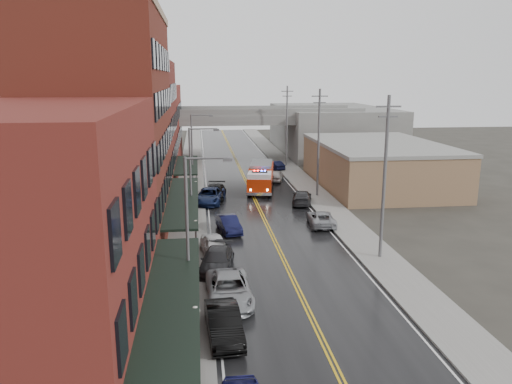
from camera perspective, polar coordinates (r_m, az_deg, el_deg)
road at (r=50.98m, az=0.41°, el=-2.01°), size 11.00×160.00×0.02m
sidewalk_left at (r=50.61m, az=-7.82°, el=-2.17°), size 3.00×160.00×0.15m
sidewalk_right at (r=52.34m, az=8.37°, el=-1.68°), size 3.00×160.00×0.15m
curb_left at (r=50.60m, az=-5.95°, el=-2.12°), size 0.30×160.00×0.15m
curb_right at (r=51.94m, az=6.61°, el=-1.74°), size 0.30×160.00×0.15m
brick_building_a at (r=25.04m, az=-23.20°, el=-4.77°), size 9.00×18.00×12.00m
brick_building_b at (r=42.70m, az=-16.49°, el=6.82°), size 9.00×20.00×18.00m
brick_building_c at (r=60.08m, az=-13.64°, el=7.17°), size 9.00×15.00×15.00m
brick_building_far at (r=77.55m, az=-12.08°, el=7.36°), size 9.00×20.00×12.00m
tan_building at (r=63.78m, az=13.71°, el=2.95°), size 14.00×22.00×5.00m
right_far_block at (r=92.53m, az=8.52°, el=7.12°), size 18.00×30.00×8.00m
awning_0 at (r=25.08m, az=-9.50°, el=-11.19°), size 2.60×16.00×3.09m
awning_1 at (r=43.12m, az=-8.35°, el=-0.85°), size 2.60×18.00×3.09m
awning_2 at (r=60.26m, az=-7.92°, el=3.09°), size 2.60×13.00×3.09m
globe_lamp_0 at (r=23.53m, az=-6.92°, el=-14.63°), size 0.44×0.44×3.12m
globe_lamp_1 at (r=36.53m, az=-6.89°, el=-4.44°), size 0.44×0.44×3.12m
globe_lamp_2 at (r=50.07m, az=-6.87°, el=0.33°), size 0.44×0.44×3.12m
street_lamp_0 at (r=28.04m, az=-7.37°, el=-3.70°), size 2.64×0.22×9.00m
street_lamp_1 at (r=43.61m, az=-7.17°, el=2.30°), size 2.64×0.22×9.00m
street_lamp_2 at (r=59.42m, az=-7.08°, el=5.13°), size 2.64×0.22×9.00m
utility_pole_0 at (r=37.03m, az=14.49°, el=1.85°), size 1.80×0.24×12.00m
utility_pole_1 at (r=55.91m, az=7.16°, el=5.80°), size 1.80×0.24×12.00m
utility_pole_2 at (r=75.37m, az=3.54°, el=7.70°), size 1.80×0.24×12.00m
overpass at (r=81.42m, az=-2.38°, el=7.87°), size 40.00×10.00×7.50m
fire_truck at (r=59.20m, az=0.57°, el=1.79°), size 4.66×9.04×3.17m
parked_car_left_1 at (r=26.65m, az=-3.71°, el=-14.76°), size 2.00×4.91×1.58m
parked_car_left_2 at (r=30.43m, az=-3.10°, el=-11.06°), size 2.76×5.78×1.59m
parked_car_left_3 at (r=35.16m, az=-4.52°, el=-7.78°), size 3.00×5.45×1.50m
parked_car_left_4 at (r=37.78m, az=-4.69°, el=-6.24°), size 2.49×4.79×1.56m
parked_car_left_5 at (r=43.57m, az=-3.13°, el=-3.68°), size 2.24×4.53×1.43m
parked_car_left_6 at (r=53.53m, az=-5.33°, el=-0.46°), size 3.82×6.25×1.62m
parked_car_left_7 at (r=55.10m, az=-4.77°, el=-0.06°), size 3.06×5.86×1.62m
parked_car_right_0 at (r=45.80m, az=7.45°, el=-3.00°), size 2.61×4.98×1.34m
parked_car_right_1 at (r=53.35m, az=5.27°, el=-0.61°), size 3.08×5.26×1.43m
parked_car_right_2 at (r=64.86m, az=2.29°, el=1.88°), size 2.77×4.61×1.47m
parked_car_right_3 at (r=73.01m, az=2.17°, el=3.07°), size 2.62×4.26×1.32m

